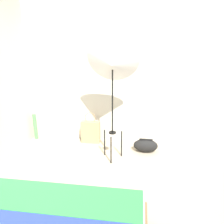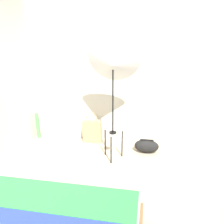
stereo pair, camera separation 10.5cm
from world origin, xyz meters
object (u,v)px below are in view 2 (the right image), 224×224
tote_bag (92,131)px  paper_roll (38,126)px  duffel_bag (147,146)px  photo_umbrella (113,62)px

tote_bag → paper_roll: tote_bag is taller
tote_bag → duffel_bag: size_ratio=1.43×
paper_roll → photo_umbrella: bearing=-18.9°
paper_roll → tote_bag: bearing=-0.8°
tote_bag → paper_roll: 1.12m
photo_umbrella → tote_bag: bearing=132.6°
photo_umbrella → paper_roll: photo_umbrella is taller
photo_umbrella → duffel_bag: 1.59m
photo_umbrella → paper_roll: (-1.61, 0.55, -1.31)m
photo_umbrella → paper_roll: size_ratio=3.86×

